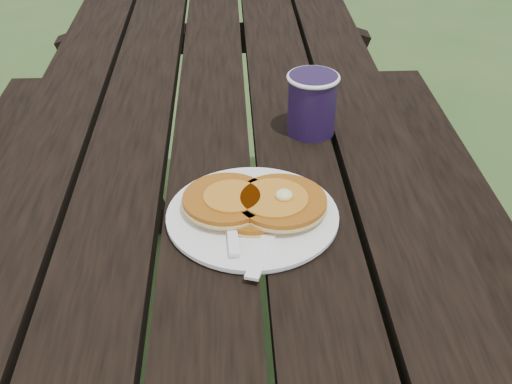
{
  "coord_description": "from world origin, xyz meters",
  "views": [
    {
      "loc": [
        0.03,
        -1.1,
        1.34
      ],
      "look_at": [
        0.07,
        -0.31,
        0.8
      ],
      "focal_mm": 45.0,
      "sensor_mm": 36.0,
      "label": 1
    }
  ],
  "objects_px": {
    "pancake_stack": "(255,202)",
    "coffee_cup": "(312,101)",
    "picnic_table": "(218,273)",
    "plate": "(252,216)"
  },
  "relations": [
    {
      "from": "pancake_stack",
      "to": "coffee_cup",
      "type": "relative_size",
      "value": 1.91
    },
    {
      "from": "picnic_table",
      "to": "coffee_cup",
      "type": "bearing_deg",
      "value": -12.23
    },
    {
      "from": "picnic_table",
      "to": "pancake_stack",
      "type": "height_order",
      "value": "pancake_stack"
    },
    {
      "from": "plate",
      "to": "coffee_cup",
      "type": "bearing_deg",
      "value": 65.73
    },
    {
      "from": "pancake_stack",
      "to": "coffee_cup",
      "type": "xyz_separation_m",
      "value": [
        0.12,
        0.26,
        0.04
      ]
    },
    {
      "from": "coffee_cup",
      "to": "picnic_table",
      "type": "bearing_deg",
      "value": 167.77
    },
    {
      "from": "picnic_table",
      "to": "coffee_cup",
      "type": "distance_m",
      "value": 0.49
    },
    {
      "from": "picnic_table",
      "to": "plate",
      "type": "bearing_deg",
      "value": -77.83
    },
    {
      "from": "plate",
      "to": "coffee_cup",
      "type": "relative_size",
      "value": 2.22
    },
    {
      "from": "plate",
      "to": "pancake_stack",
      "type": "distance_m",
      "value": 0.02
    }
  ]
}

